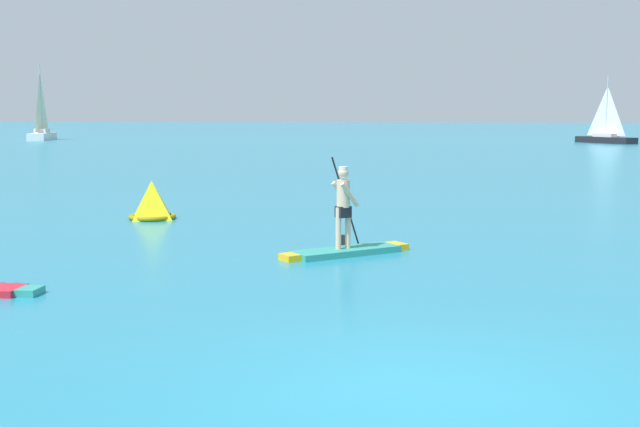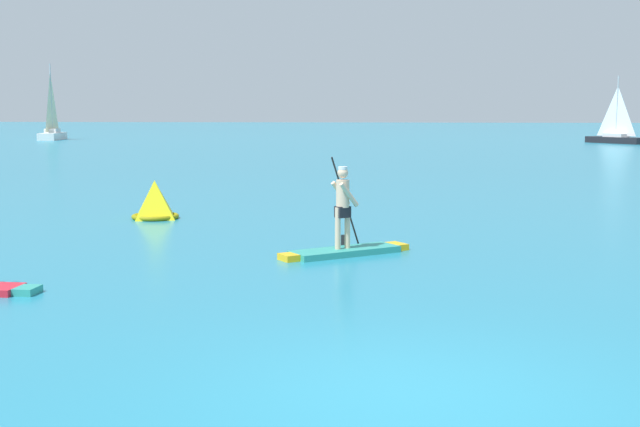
{
  "view_description": "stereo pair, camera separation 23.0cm",
  "coord_description": "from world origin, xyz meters",
  "px_view_note": "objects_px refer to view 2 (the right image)",
  "views": [
    {
      "loc": [
        -0.11,
        -8.07,
        2.78
      ],
      "look_at": [
        -2.02,
        8.51,
        0.72
      ],
      "focal_mm": 46.09,
      "sensor_mm": 36.0,
      "label": 1
    },
    {
      "loc": [
        0.12,
        -8.04,
        2.78
      ],
      "look_at": [
        -2.02,
        8.51,
        0.72
      ],
      "focal_mm": 46.09,
      "sensor_mm": 36.0,
      "label": 2
    }
  ],
  "objects_px": {
    "paddleboarder_mid_center": "(345,237)",
    "sailboat_right_horizon": "(616,135)",
    "race_marker_buoy": "(155,202)",
    "sailboat_left_horizon": "(52,130)"
  },
  "relations": [
    {
      "from": "sailboat_right_horizon",
      "to": "paddleboarder_mid_center",
      "type": "bearing_deg",
      "value": -50.28
    },
    {
      "from": "paddleboarder_mid_center",
      "to": "sailboat_right_horizon",
      "type": "distance_m",
      "value": 64.02
    },
    {
      "from": "paddleboarder_mid_center",
      "to": "sailboat_right_horizon",
      "type": "bearing_deg",
      "value": 34.66
    },
    {
      "from": "race_marker_buoy",
      "to": "sailboat_right_horizon",
      "type": "relative_size",
      "value": 0.23
    },
    {
      "from": "paddleboarder_mid_center",
      "to": "sailboat_right_horizon",
      "type": "relative_size",
      "value": 0.41
    },
    {
      "from": "race_marker_buoy",
      "to": "sailboat_left_horizon",
      "type": "relative_size",
      "value": 0.18
    },
    {
      "from": "paddleboarder_mid_center",
      "to": "race_marker_buoy",
      "type": "height_order",
      "value": "paddleboarder_mid_center"
    },
    {
      "from": "paddleboarder_mid_center",
      "to": "race_marker_buoy",
      "type": "distance_m",
      "value": 7.33
    },
    {
      "from": "paddleboarder_mid_center",
      "to": "race_marker_buoy",
      "type": "xyz_separation_m",
      "value": [
        -5.49,
        4.85,
        0.09
      ]
    },
    {
      "from": "paddleboarder_mid_center",
      "to": "sailboat_right_horizon",
      "type": "xyz_separation_m",
      "value": [
        18.56,
        61.27,
        0.39
      ]
    }
  ]
}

